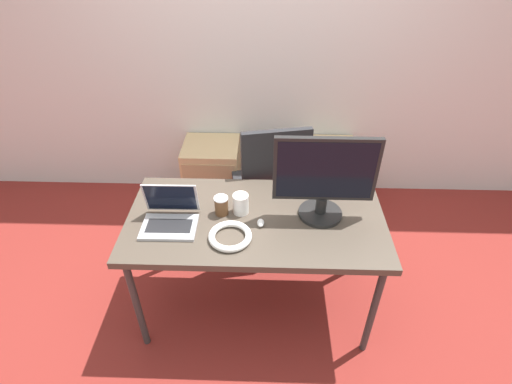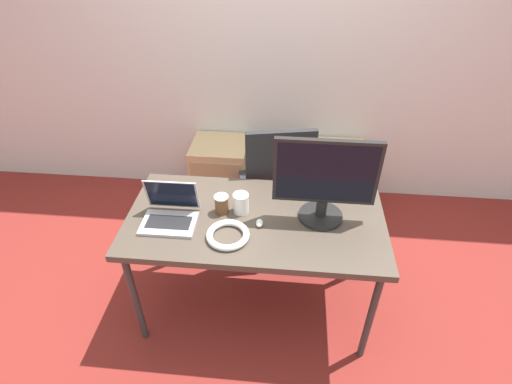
{
  "view_description": "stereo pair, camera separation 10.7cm",
  "coord_description": "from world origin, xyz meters",
  "px_view_note": "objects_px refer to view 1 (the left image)",
  "views": [
    {
      "loc": [
        0.05,
        -1.67,
        2.19
      ],
      "look_at": [
        0.0,
        0.04,
        0.9
      ],
      "focal_mm": 28.0,
      "sensor_mm": 36.0,
      "label": 1
    },
    {
      "loc": [
        0.16,
        -1.66,
        2.19
      ],
      "look_at": [
        0.0,
        0.04,
        0.9
      ],
      "focal_mm": 28.0,
      "sensor_mm": 36.0,
      "label": 2
    }
  ],
  "objects_px": {
    "mouse": "(261,223)",
    "cable_coil": "(230,236)",
    "office_chair": "(269,198)",
    "cabinet_right": "(325,176)",
    "monitor": "(325,178)",
    "coffee_cup_white": "(241,204)",
    "coffee_cup_brown": "(221,206)",
    "cabinet_left": "(213,174)",
    "laptop_center": "(170,217)"
  },
  "relations": [
    {
      "from": "mouse",
      "to": "laptop_center",
      "type": "bearing_deg",
      "value": -179.79
    },
    {
      "from": "coffee_cup_brown",
      "to": "cable_coil",
      "type": "xyz_separation_m",
      "value": [
        0.06,
        -0.2,
        -0.04
      ]
    },
    {
      "from": "laptop_center",
      "to": "monitor",
      "type": "bearing_deg",
      "value": 7.07
    },
    {
      "from": "office_chair",
      "to": "cable_coil",
      "type": "bearing_deg",
      "value": -104.15
    },
    {
      "from": "office_chair",
      "to": "cabinet_left",
      "type": "height_order",
      "value": "office_chair"
    },
    {
      "from": "cabinet_right",
      "to": "cable_coil",
      "type": "xyz_separation_m",
      "value": [
        -0.68,
        -1.28,
        0.49
      ]
    },
    {
      "from": "monitor",
      "to": "cabinet_left",
      "type": "bearing_deg",
      "value": 125.39
    },
    {
      "from": "cabinet_right",
      "to": "laptop_center",
      "type": "height_order",
      "value": "laptop_center"
    },
    {
      "from": "cabinet_right",
      "to": "coffee_cup_brown",
      "type": "distance_m",
      "value": 1.41
    },
    {
      "from": "office_chair",
      "to": "coffee_cup_white",
      "type": "distance_m",
      "value": 0.75
    },
    {
      "from": "office_chair",
      "to": "mouse",
      "type": "relative_size",
      "value": 17.85
    },
    {
      "from": "mouse",
      "to": "cable_coil",
      "type": "bearing_deg",
      "value": -145.07
    },
    {
      "from": "cabinet_left",
      "to": "mouse",
      "type": "xyz_separation_m",
      "value": [
        0.43,
        -1.17,
        0.49
      ]
    },
    {
      "from": "cabinet_left",
      "to": "coffee_cup_white",
      "type": "relative_size",
      "value": 4.71
    },
    {
      "from": "cabinet_right",
      "to": "monitor",
      "type": "xyz_separation_m",
      "value": [
        -0.19,
        -1.07,
        0.72
      ]
    },
    {
      "from": "office_chair",
      "to": "cabinet_right",
      "type": "bearing_deg",
      "value": 44.47
    },
    {
      "from": "mouse",
      "to": "coffee_cup_brown",
      "type": "bearing_deg",
      "value": 157.03
    },
    {
      "from": "laptop_center",
      "to": "coffee_cup_white",
      "type": "distance_m",
      "value": 0.39
    },
    {
      "from": "office_chair",
      "to": "coffee_cup_white",
      "type": "xyz_separation_m",
      "value": [
        -0.16,
        -0.6,
        0.43
      ]
    },
    {
      "from": "cabinet_right",
      "to": "coffee_cup_white",
      "type": "bearing_deg",
      "value": -120.85
    },
    {
      "from": "monitor",
      "to": "mouse",
      "type": "bearing_deg",
      "value": -163.19
    },
    {
      "from": "coffee_cup_white",
      "to": "mouse",
      "type": "bearing_deg",
      "value": -43.6
    },
    {
      "from": "cabinet_left",
      "to": "cabinet_right",
      "type": "relative_size",
      "value": 1.0
    },
    {
      "from": "coffee_cup_white",
      "to": "monitor",
      "type": "bearing_deg",
      "value": -1.05
    },
    {
      "from": "cabinet_right",
      "to": "coffee_cup_brown",
      "type": "bearing_deg",
      "value": -124.53
    },
    {
      "from": "cabinet_right",
      "to": "cable_coil",
      "type": "height_order",
      "value": "cable_coil"
    },
    {
      "from": "office_chair",
      "to": "cable_coil",
      "type": "xyz_separation_m",
      "value": [
        -0.21,
        -0.81,
        0.39
      ]
    },
    {
      "from": "cabinet_right",
      "to": "laptop_center",
      "type": "distance_m",
      "value": 1.63
    },
    {
      "from": "office_chair",
      "to": "cable_coil",
      "type": "relative_size",
      "value": 4.63
    },
    {
      "from": "monitor",
      "to": "cable_coil",
      "type": "bearing_deg",
      "value": -156.77
    },
    {
      "from": "coffee_cup_brown",
      "to": "monitor",
      "type": "bearing_deg",
      "value": 0.68
    },
    {
      "from": "monitor",
      "to": "office_chair",
      "type": "bearing_deg",
      "value": 114.69
    },
    {
      "from": "mouse",
      "to": "coffee_cup_white",
      "type": "height_order",
      "value": "coffee_cup_white"
    },
    {
      "from": "cabinet_left",
      "to": "cable_coil",
      "type": "distance_m",
      "value": 1.39
    },
    {
      "from": "mouse",
      "to": "office_chair",
      "type": "bearing_deg",
      "value": 85.95
    },
    {
      "from": "monitor",
      "to": "coffee_cup_brown",
      "type": "height_order",
      "value": "monitor"
    },
    {
      "from": "coffee_cup_white",
      "to": "cabinet_left",
      "type": "bearing_deg",
      "value": 106.66
    },
    {
      "from": "office_chair",
      "to": "monitor",
      "type": "bearing_deg",
      "value": -65.31
    },
    {
      "from": "cabinet_left",
      "to": "mouse",
      "type": "bearing_deg",
      "value": -69.78
    },
    {
      "from": "coffee_cup_white",
      "to": "coffee_cup_brown",
      "type": "relative_size",
      "value": 1.07
    },
    {
      "from": "cabinet_right",
      "to": "cable_coil",
      "type": "distance_m",
      "value": 1.53
    },
    {
      "from": "office_chair",
      "to": "mouse",
      "type": "bearing_deg",
      "value": -94.05
    },
    {
      "from": "coffee_cup_brown",
      "to": "cabinet_right",
      "type": "bearing_deg",
      "value": 55.47
    },
    {
      "from": "mouse",
      "to": "coffee_cup_brown",
      "type": "distance_m",
      "value": 0.24
    },
    {
      "from": "office_chair",
      "to": "cabinet_right",
      "type": "relative_size",
      "value": 1.89
    },
    {
      "from": "office_chair",
      "to": "coffee_cup_brown",
      "type": "relative_size",
      "value": 9.48
    },
    {
      "from": "laptop_center",
      "to": "mouse",
      "type": "height_order",
      "value": "laptop_center"
    },
    {
      "from": "mouse",
      "to": "monitor",
      "type": "bearing_deg",
      "value": 16.81
    },
    {
      "from": "cabinet_left",
      "to": "coffee_cup_brown",
      "type": "height_order",
      "value": "coffee_cup_brown"
    },
    {
      "from": "cabinet_left",
      "to": "mouse",
      "type": "relative_size",
      "value": 9.47
    }
  ]
}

